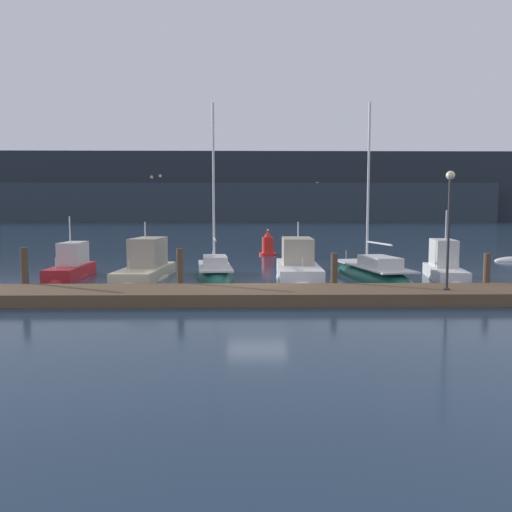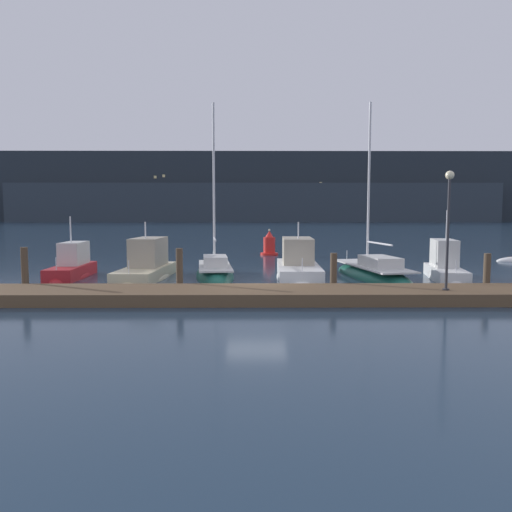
% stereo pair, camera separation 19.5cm
% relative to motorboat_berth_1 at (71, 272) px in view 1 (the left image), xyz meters
% --- Properties ---
extents(ground_plane, '(400.00, 400.00, 0.00)m').
position_rel_motorboat_berth_1_xyz_m(ground_plane, '(9.35, -4.59, -0.30)').
color(ground_plane, '#1E3347').
extents(dock, '(25.91, 2.80, 0.45)m').
position_rel_motorboat_berth_1_xyz_m(dock, '(9.35, -6.55, -0.08)').
color(dock, brown).
rests_on(dock, ground).
extents(mooring_pile_0, '(0.28, 0.28, 1.91)m').
position_rel_motorboat_berth_1_xyz_m(mooring_pile_0, '(-0.13, -4.90, 0.65)').
color(mooring_pile_0, '#4C3D2D').
rests_on(mooring_pile_0, ground).
extents(mooring_pile_1, '(0.28, 0.28, 1.86)m').
position_rel_motorboat_berth_1_xyz_m(mooring_pile_1, '(6.19, -4.90, 0.63)').
color(mooring_pile_1, '#4C3D2D').
rests_on(mooring_pile_1, ground).
extents(mooring_pile_2, '(0.28, 0.28, 1.66)m').
position_rel_motorboat_berth_1_xyz_m(mooring_pile_2, '(12.51, -4.90, 0.53)').
color(mooring_pile_2, '#4C3D2D').
rests_on(mooring_pile_2, ground).
extents(mooring_pile_3, '(0.28, 0.28, 1.64)m').
position_rel_motorboat_berth_1_xyz_m(mooring_pile_3, '(18.83, -4.90, 0.52)').
color(mooring_pile_3, '#4C3D2D').
rests_on(mooring_pile_3, ground).
extents(motorboat_berth_1, '(1.61, 4.89, 3.66)m').
position_rel_motorboat_berth_1_xyz_m(motorboat_berth_1, '(0.00, 0.00, 0.00)').
color(motorboat_berth_1, red).
rests_on(motorboat_berth_1, ground).
extents(motorboat_berth_2, '(2.45, 6.35, 3.31)m').
position_rel_motorboat_berth_1_xyz_m(motorboat_berth_2, '(3.84, -0.30, 0.08)').
color(motorboat_berth_2, beige).
rests_on(motorboat_berth_2, ground).
extents(sailboat_berth_3, '(2.58, 6.55, 9.63)m').
position_rel_motorboat_berth_1_xyz_m(sailboat_berth_3, '(7.24, 0.29, -0.20)').
color(sailboat_berth_3, '#195647').
rests_on(sailboat_berth_3, ground).
extents(motorboat_berth_4, '(2.43, 7.02, 3.32)m').
position_rel_motorboat_berth_1_xyz_m(motorboat_berth_4, '(11.52, 0.19, 0.06)').
color(motorboat_berth_4, white).
rests_on(motorboat_berth_4, ground).
extents(sailboat_berth_5, '(3.55, 8.08, 9.53)m').
position_rel_motorboat_berth_1_xyz_m(sailboat_berth_5, '(15.31, 0.02, -0.19)').
color(sailboat_berth_5, '#195647').
rests_on(sailboat_berth_5, ground).
extents(motorboat_berth_6, '(2.35, 5.32, 3.97)m').
position_rel_motorboat_berth_1_xyz_m(motorboat_berth_6, '(18.75, -0.71, 0.03)').
color(motorboat_berth_6, white).
rests_on(motorboat_berth_6, ground).
extents(channel_buoy, '(1.36, 1.36, 1.99)m').
position_rel_motorboat_berth_1_xyz_m(channel_buoy, '(10.47, 12.95, 0.44)').
color(channel_buoy, red).
rests_on(channel_buoy, ground).
extents(dock_lamppost, '(0.32, 0.32, 4.39)m').
position_rel_motorboat_berth_1_xyz_m(dock_lamppost, '(16.37, -6.92, 3.05)').
color(dock_lamppost, '#2D2D33').
rests_on(dock_lamppost, dock).
extents(hillside_backdrop, '(240.00, 23.00, 21.24)m').
position_rel_motorboat_berth_1_xyz_m(hillside_backdrop, '(9.38, 132.49, 9.49)').
color(hillside_backdrop, '#232B33').
rests_on(hillside_backdrop, ground).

